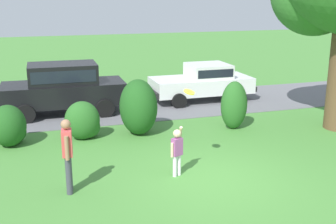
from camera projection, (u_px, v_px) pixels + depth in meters
name	position (u px, v px, depth m)	size (l,w,h in m)	color
ground_plane	(214.00, 180.00, 10.53)	(80.00, 80.00, 0.00)	#478438
driveway_strip	(141.00, 107.00, 17.34)	(28.00, 4.40, 0.02)	slate
shrub_near_tree	(9.00, 127.00, 12.79)	(1.04, 1.19, 1.26)	#1E511C
shrub_centre_left	(84.00, 122.00, 13.39)	(1.11, 0.93, 1.21)	#286023
shrub_centre	(138.00, 107.00, 13.76)	(1.21, 1.40, 1.80)	#1E511C
shrub_centre_right	(234.00, 105.00, 14.34)	(0.90, 0.78, 1.63)	#286023
parked_sedan	(203.00, 81.00, 18.19)	(4.40, 2.10, 1.56)	white
parked_suv	(63.00, 86.00, 16.07)	(4.73, 2.16, 1.92)	black
child_thrower	(177.00, 149.00, 10.58)	(0.38, 0.37, 1.29)	white
frisbee	(189.00, 92.00, 10.57)	(0.29, 0.28, 0.15)	yellow
adult_onlooker	(68.00, 152.00, 9.62)	(0.26, 0.53, 1.74)	#3F3F4C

